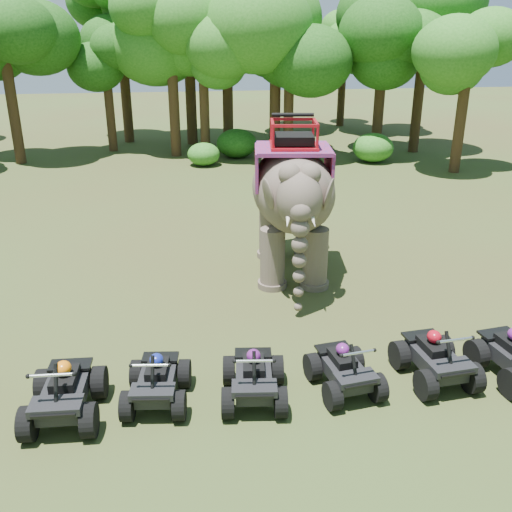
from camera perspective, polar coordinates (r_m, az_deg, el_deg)
The scene contains 23 objects.
ground at distance 12.68m, azimuth 0.78°, elevation -10.02°, with size 110.00×110.00×0.00m, color #47381E.
elephant at distance 16.15m, azimuth 3.66°, elevation 5.81°, with size 2.34×5.31×4.46m, color brown, non-canonical shape.
atv_0 at distance 11.17m, azimuth -18.72°, elevation -12.21°, with size 1.30×1.78×1.32m, color black, non-canonical shape.
atv_1 at distance 11.17m, azimuth -9.94°, elevation -11.66°, with size 1.17×1.60×1.19m, color black, non-canonical shape.
atv_2 at distance 11.08m, azimuth -0.23°, elevation -11.47°, with size 1.21×1.66×1.23m, color black, non-canonical shape.
atv_3 at distance 11.49m, azimuth 8.87°, elevation -10.59°, with size 1.15×1.58×1.17m, color black, non-canonical shape.
atv_4 at distance 12.18m, azimuth 17.60°, elevation -9.13°, with size 1.25×1.72×1.27m, color black, non-canonical shape.
tree_0 at distance 31.70m, azimuth -5.23°, elevation 15.98°, with size 4.81×4.81×6.87m, color #195114, non-canonical shape.
tree_1 at distance 31.44m, azimuth 3.33°, elevation 16.65°, with size 5.33×5.33×7.61m, color #195114, non-canonical shape.
tree_2 at distance 32.66m, azimuth 12.33°, elevation 16.57°, with size 5.46×5.46×7.80m, color #195114, non-canonical shape.
tree_3 at distance 29.63m, azimuth 20.03°, elevation 14.61°, with size 4.98×4.98×7.11m, color #195114, non-canonical shape.
tree_24 at distance 32.39m, azimuth -23.45°, elevation 15.47°, with size 5.60×5.60×8.00m, color #195114, non-canonical shape.
tree_25 at distance 34.17m, azimuth -14.57°, elevation 15.65°, with size 4.66×4.66×6.66m, color #195114, non-canonical shape.
tree_26 at distance 35.60m, azimuth -5.33°, elevation 18.34°, with size 6.29×6.29×8.99m, color #195114, non-canonical shape.
tree_27 at distance 31.78m, azimuth 1.96°, elevation 18.63°, with size 6.80×6.80×9.71m, color #195114, non-canonical shape.
tree_28 at distance 42.42m, azimuth 8.67°, elevation 17.80°, with size 5.29×5.29×7.56m, color #195114, non-canonical shape.
tree_29 at distance 34.05m, azimuth 16.16°, elevation 17.15°, with size 6.05×6.05×8.64m, color #195114, non-canonical shape.
tree_31 at distance 32.01m, azimuth -8.36°, elevation 17.48°, with size 6.04×6.04×8.62m, color #195114, non-canonical shape.
tree_32 at distance 36.67m, azimuth -13.17°, elevation 18.72°, with size 6.94×6.94×9.91m, color #195114, non-canonical shape.
tree_34 at distance 40.36m, azimuth 3.37°, elevation 18.27°, with size 5.76×5.76×8.23m, color #195114, non-canonical shape.
tree_35 at distance 33.84m, azimuth -2.91°, elevation 18.95°, with size 6.90×6.90×9.86m, color #195114, non-canonical shape.
tree_36 at distance 35.37m, azimuth -6.73°, elevation 19.78°, with size 7.61×7.61×10.87m, color #195114, non-canonical shape.
tree_37 at distance 40.01m, azimuth 12.55°, elevation 17.26°, with size 5.25×5.25×7.50m, color #195114, non-canonical shape.
Camera 1 is at (-1.68, -10.61, 6.73)m, focal length 40.00 mm.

